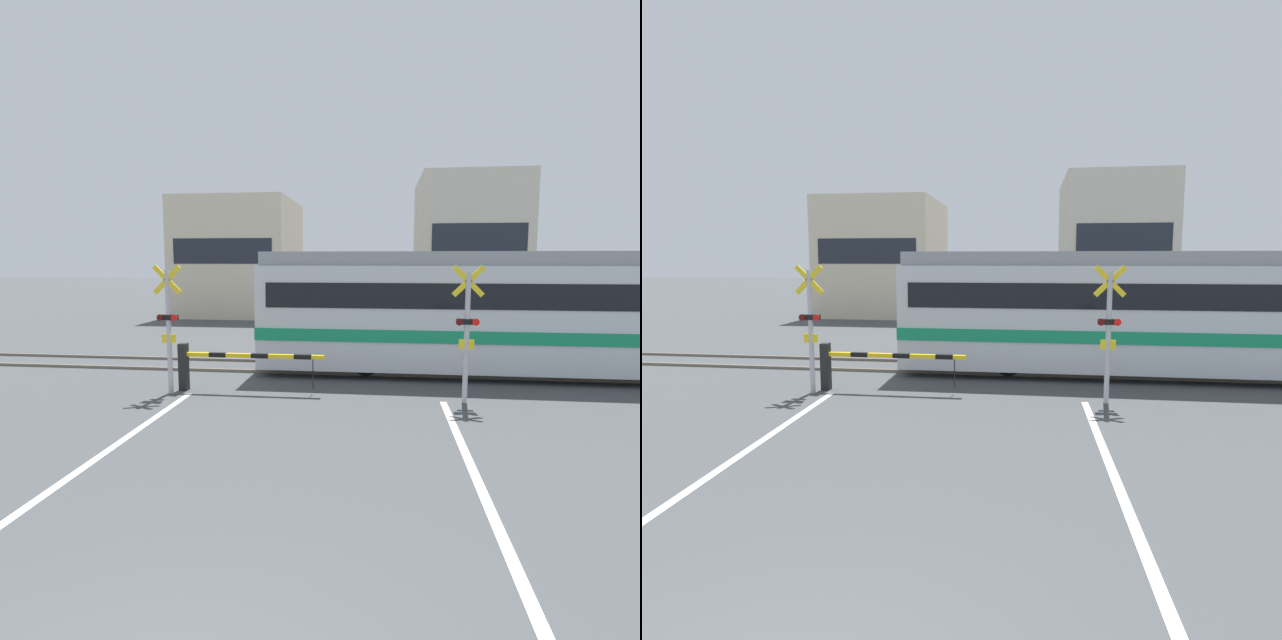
{
  "view_description": "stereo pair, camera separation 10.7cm",
  "coord_description": "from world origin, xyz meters",
  "views": [
    {
      "loc": [
        1.49,
        -2.23,
        3.09
      ],
      "look_at": [
        0.0,
        10.02,
        1.6
      ],
      "focal_mm": 28.0,
      "sensor_mm": 36.0,
      "label": 1
    },
    {
      "loc": [
        1.6,
        -2.22,
        3.09
      ],
      "look_at": [
        0.0,
        10.02,
        1.6
      ],
      "focal_mm": 28.0,
      "sensor_mm": 36.0,
      "label": 2
    }
  ],
  "objects": [
    {
      "name": "road_stripe_right",
      "position": [
        2.88,
        2.31,
        0.0
      ],
      "size": [
        0.14,
        12.62,
        0.01
      ],
      "color": "white",
      "rests_on": "ground_plane"
    },
    {
      "name": "building_right_of_street",
      "position": [
        6.14,
        26.07,
        3.72
      ],
      "size": [
        5.3,
        6.98,
        7.44
      ],
      "color": "beige",
      "rests_on": "ground_plane"
    },
    {
      "name": "crossing_barrier_far",
      "position": [
        2.3,
        14.62,
        0.71
      ],
      "size": [
        3.47,
        0.2,
        1.13
      ],
      "color": "black",
      "rests_on": "ground_plane"
    },
    {
      "name": "rail_track_near",
      "position": [
        0.0,
        10.93,
        0.04
      ],
      "size": [
        50.0,
        0.1,
        0.08
      ],
      "color": "#6B6051",
      "rests_on": "ground_plane"
    },
    {
      "name": "crossing_barrier_near",
      "position": [
        -2.3,
        8.92,
        0.71
      ],
      "size": [
        3.47,
        0.2,
        1.13
      ],
      "color": "black",
      "rests_on": "ground_plane"
    },
    {
      "name": "pedestrian",
      "position": [
        -0.35,
        17.86,
        0.97
      ],
      "size": [
        0.38,
        0.22,
        1.68
      ],
      "color": "#23232D",
      "rests_on": "ground_plane"
    },
    {
      "name": "commuter_train",
      "position": [
        5.81,
        11.65,
        1.77
      ],
      "size": [
        15.14,
        2.79,
        3.3
      ],
      "color": "silver",
      "rests_on": "ground_plane"
    },
    {
      "name": "crossing_signal_right",
      "position": [
        3.33,
        8.61,
        1.64
      ],
      "size": [
        0.68,
        0.15,
        2.98
      ],
      "color": "#B2B2B7",
      "rests_on": "ground_plane"
    },
    {
      "name": "crossing_signal_left",
      "position": [
        -3.33,
        8.61,
        1.64
      ],
      "size": [
        0.68,
        0.15,
        2.98
      ],
      "color": "#B2B2B7",
      "rests_on": "ground_plane"
    },
    {
      "name": "rail_track_far",
      "position": [
        0.0,
        12.37,
        0.04
      ],
      "size": [
        50.0,
        0.1,
        0.08
      ],
      "color": "#6B6051",
      "rests_on": "ground_plane"
    },
    {
      "name": "building_left_of_street",
      "position": [
        -6.57,
        26.07,
        3.22
      ],
      "size": [
        6.16,
        6.98,
        6.44
      ],
      "color": "beige",
      "rests_on": "ground_plane"
    }
  ]
}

